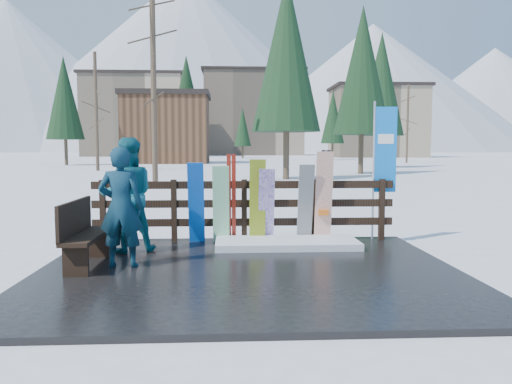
{
  "coord_description": "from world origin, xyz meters",
  "views": [
    {
      "loc": [
        -0.25,
        -7.02,
        1.8
      ],
      "look_at": [
        0.16,
        1.0,
        1.1
      ],
      "focal_mm": 35.0,
      "sensor_mm": 36.0,
      "label": 1
    }
  ],
  "objects": [
    {
      "name": "person_front",
      "position": [
        -1.84,
        0.22,
        0.96
      ],
      "size": [
        0.65,
        0.43,
        1.76
      ],
      "primitive_type": "imported",
      "rotation": [
        0.0,
        0.0,
        3.13
      ],
      "color": "#0F434F",
      "rests_on": "deck"
    },
    {
      "name": "snowboard_5",
      "position": [
        1.45,
        1.98,
        0.91
      ],
      "size": [
        0.31,
        0.25,
        1.67
      ],
      "primitive_type": "cube",
      "rotation": [
        0.14,
        0.0,
        0.0
      ],
      "color": "white",
      "rests_on": "deck"
    },
    {
      "name": "person_back",
      "position": [
        -1.97,
        1.3,
        1.03
      ],
      "size": [
        1.07,
        0.92,
        1.9
      ],
      "primitive_type": "imported",
      "rotation": [
        0.0,
        0.0,
        3.38
      ],
      "color": "#145D6E",
      "rests_on": "deck"
    },
    {
      "name": "deck",
      "position": [
        0.0,
        0.0,
        0.04
      ],
      "size": [
        6.0,
        5.0,
        0.08
      ],
      "primitive_type": "cube",
      "color": "black",
      "rests_on": "ground"
    },
    {
      "name": "snowboard_1",
      "position": [
        -0.43,
        1.98,
        0.79
      ],
      "size": [
        0.3,
        0.28,
        1.41
      ],
      "primitive_type": "cube",
      "rotation": [
        0.18,
        0.0,
        0.0
      ],
      "color": "white",
      "rests_on": "deck"
    },
    {
      "name": "ground",
      "position": [
        0.0,
        0.0,
        0.0
      ],
      "size": [
        700.0,
        700.0,
        0.0
      ],
      "primitive_type": "plane",
      "color": "white",
      "rests_on": "ground"
    },
    {
      "name": "snow_patch",
      "position": [
        0.73,
        1.6,
        0.14
      ],
      "size": [
        2.5,
        1.0,
        0.12
      ],
      "primitive_type": "cube",
      "color": "white",
      "rests_on": "deck"
    },
    {
      "name": "ski_pair_b",
      "position": [
        1.48,
        2.05,
        0.93
      ],
      "size": [
        0.17,
        0.17,
        1.69
      ],
      "color": "black",
      "rests_on": "deck"
    },
    {
      "name": "snowboard_4",
      "position": [
        1.11,
        1.98,
        0.8
      ],
      "size": [
        0.28,
        0.37,
        1.44
      ],
      "primitive_type": "cube",
      "rotation": [
        0.24,
        0.0,
        0.0
      ],
      "color": "black",
      "rests_on": "deck"
    },
    {
      "name": "fence",
      "position": [
        0.0,
        2.2,
        0.74
      ],
      "size": [
        5.6,
        0.1,
        1.15
      ],
      "color": "black",
      "rests_on": "deck"
    },
    {
      "name": "snowboard_2",
      "position": [
        0.24,
        1.98,
        0.84
      ],
      "size": [
        0.29,
        0.2,
        1.53
      ],
      "primitive_type": "cube",
      "rotation": [
        0.11,
        0.0,
        0.0
      ],
      "color": "#E0FF1B",
      "rests_on": "deck"
    },
    {
      "name": "mountains",
      "position": [
        -10.5,
        328.41,
        50.2
      ],
      "size": [
        520.0,
        260.0,
        120.0
      ],
      "color": "white",
      "rests_on": "ground"
    },
    {
      "name": "snowboard_3",
      "position": [
        0.4,
        1.98,
        0.76
      ],
      "size": [
        0.29,
        0.34,
        1.36
      ],
      "primitive_type": "cube",
      "rotation": [
        0.23,
        0.0,
        0.0
      ],
      "color": "white",
      "rests_on": "deck"
    },
    {
      "name": "rental_flag",
      "position": [
        2.61,
        2.25,
        1.69
      ],
      "size": [
        0.45,
        0.04,
        2.6
      ],
      "color": "silver",
      "rests_on": "deck"
    },
    {
      "name": "snowboard_0",
      "position": [
        -0.88,
        1.98,
        0.82
      ],
      "size": [
        0.29,
        0.37,
        1.47
      ],
      "primitive_type": "cube",
      "rotation": [
        0.23,
        0.0,
        0.0
      ],
      "color": "blue",
      "rests_on": "deck"
    },
    {
      "name": "resort_buildings",
      "position": [
        1.03,
        115.41,
        9.81
      ],
      "size": [
        73.0,
        87.6,
        22.6
      ],
      "color": "tan",
      "rests_on": "ground"
    },
    {
      "name": "trees",
      "position": [
        2.18,
        48.34,
        5.8
      ],
      "size": [
        42.14,
        68.73,
        13.37
      ],
      "color": "#382B1E",
      "rests_on": "ground"
    },
    {
      "name": "bench",
      "position": [
        -2.41,
        0.28,
        0.6
      ],
      "size": [
        0.41,
        1.5,
        0.97
      ],
      "color": "black",
      "rests_on": "deck"
    },
    {
      "name": "ski_pair_a",
      "position": [
        -0.24,
        2.05,
        0.89
      ],
      "size": [
        0.16,
        0.28,
        1.62
      ],
      "color": "maroon",
      "rests_on": "deck"
    }
  ]
}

